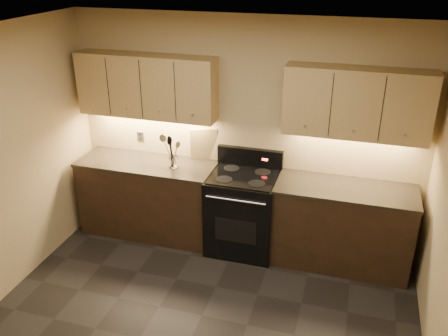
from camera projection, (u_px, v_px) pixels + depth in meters
The scene contains 15 objects.
ceiling at pixel (172, 49), 3.06m from camera, with size 4.00×4.00×0.00m, color silver.
wall_back at pixel (245, 133), 5.34m from camera, with size 4.00×0.04×2.60m, color tan.
counter_left at pixel (149, 197), 5.72m from camera, with size 1.62×0.62×0.93m.
counter_right at pixel (342, 226), 5.13m from camera, with size 1.46×0.62×0.93m.
stove at pixel (243, 211), 5.39m from camera, with size 0.76×0.68×1.14m.
upper_cab_left at pixel (147, 86), 5.29m from camera, with size 1.60×0.30×0.70m, color tan.
upper_cab_right at pixel (357, 103), 4.70m from camera, with size 1.44×0.30×0.70m, color tan.
outlet_plate at pixel (140, 137), 5.75m from camera, with size 0.09×0.01×0.12m, color #B2B5BA.
utensil_crock at pixel (174, 162), 5.38m from camera, with size 0.14×0.14×0.13m.
cutting_board at pixel (204, 144), 5.51m from camera, with size 0.31×0.02×0.39m, color tan.
wooden_spoon at pixel (171, 153), 5.33m from camera, with size 0.06×0.06×0.30m, color tan, non-canonical shape.
black_spoon at pixel (173, 151), 5.34m from camera, with size 0.06×0.06×0.35m, color black, non-canonical shape.
black_turner at pixel (172, 154), 5.31m from camera, with size 0.08×0.08×0.32m, color black, non-canonical shape.
steel_spatula at pixel (176, 152), 5.31m from camera, with size 0.08×0.08×0.34m, color silver, non-canonical shape.
steel_skimmer at pixel (174, 152), 5.29m from camera, with size 0.09×0.09×0.37m, color silver, non-canonical shape.
Camera 1 is at (1.20, -2.87, 3.19)m, focal length 38.00 mm.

